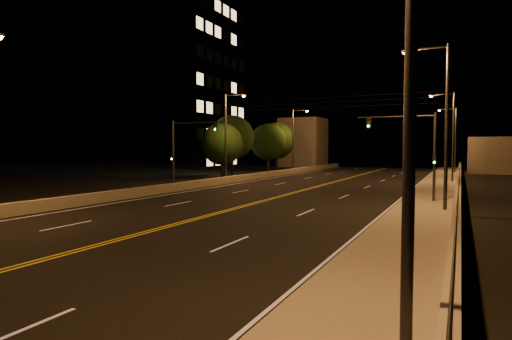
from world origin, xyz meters
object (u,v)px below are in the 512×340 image
at_px(tree_2, 268,142).
at_px(tree_3, 277,141).
at_px(streetlight_0, 393,41).
at_px(streetlight_5, 228,132).
at_px(tree_1, 232,137).
at_px(traffic_signal_right, 418,147).
at_px(tree_0, 222,144).
at_px(streetlight_2, 451,132).
at_px(streetlight_1, 442,117).
at_px(traffic_signal_left, 183,147).
at_px(streetlight_6, 295,137).
at_px(streetlight_3, 453,136).
at_px(building_tower, 157,78).

height_order(tree_2, tree_3, tree_3).
relative_size(streetlight_0, streetlight_5, 1.00).
bearing_deg(tree_1, tree_3, 80.06).
distance_m(traffic_signal_right, tree_0, 26.55).
xyz_separation_m(streetlight_2, traffic_signal_right, (-1.53, -18.65, -1.62)).
distance_m(traffic_signal_right, tree_1, 33.75).
relative_size(tree_0, tree_3, 0.85).
xyz_separation_m(tree_0, tree_2, (-0.48, 14.47, 0.43)).
xyz_separation_m(streetlight_1, tree_2, (-24.84, 32.04, -0.82)).
distance_m(streetlight_1, streetlight_5, 25.53).
xyz_separation_m(traffic_signal_left, tree_2, (-4.52, 28.02, 0.80)).
xyz_separation_m(streetlight_6, tree_1, (-5.98, -8.48, -0.25)).
bearing_deg(streetlight_3, building_tower, -164.49).
relative_size(streetlight_6, building_tower, 0.31).
xyz_separation_m(streetlight_5, tree_0, (-2.90, 3.75, -1.25)).
xyz_separation_m(traffic_signal_left, building_tower, (-22.77, 25.28, 11.15)).
bearing_deg(tree_3, building_tower, -157.03).
xyz_separation_m(streetlight_3, building_tower, (-43.10, -11.96, 9.53)).
bearing_deg(tree_0, streetlight_2, 11.81).
distance_m(streetlight_2, streetlight_3, 18.59).
height_order(streetlight_6, building_tower, building_tower).
relative_size(streetlight_6, traffic_signal_left, 1.56).
bearing_deg(streetlight_0, tree_1, 121.67).
bearing_deg(traffic_signal_left, tree_3, 98.95).
xyz_separation_m(streetlight_5, traffic_signal_right, (19.93, -9.80, -1.62)).
distance_m(streetlight_0, traffic_signal_right, 23.00).
relative_size(streetlight_5, tree_2, 1.29).
height_order(tree_0, tree_2, tree_2).
xyz_separation_m(streetlight_1, streetlight_5, (-21.46, 13.82, 0.00)).
relative_size(streetlight_2, traffic_signal_left, 1.56).
distance_m(streetlight_2, tree_3, 29.13).
xyz_separation_m(streetlight_1, building_tower, (-43.10, 29.30, 9.53)).
distance_m(streetlight_2, tree_2, 26.56).
distance_m(tree_1, tree_2, 6.96).
bearing_deg(streetlight_5, tree_1, 116.88).
xyz_separation_m(streetlight_0, streetlight_5, (-21.46, 32.69, 0.00)).
distance_m(streetlight_5, tree_2, 18.55).
height_order(streetlight_0, streetlight_6, same).
xyz_separation_m(streetlight_0, tree_0, (-24.37, 36.45, -1.25)).
distance_m(streetlight_0, building_tower, 65.34).
bearing_deg(streetlight_3, traffic_signal_left, -118.63).
height_order(streetlight_2, streetlight_3, same).
height_order(streetlight_5, traffic_signal_left, streetlight_5).
relative_size(streetlight_0, traffic_signal_left, 1.56).
xyz_separation_m(traffic_signal_right, tree_2, (-23.31, 28.02, 0.80)).
distance_m(streetlight_2, traffic_signal_right, 18.78).
bearing_deg(streetlight_1, streetlight_3, 90.00).
distance_m(streetlight_3, tree_1, 31.59).
distance_m(streetlight_6, tree_1, 10.38).
height_order(streetlight_5, streetlight_6, same).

